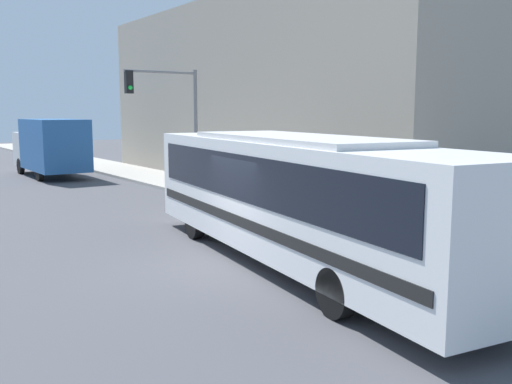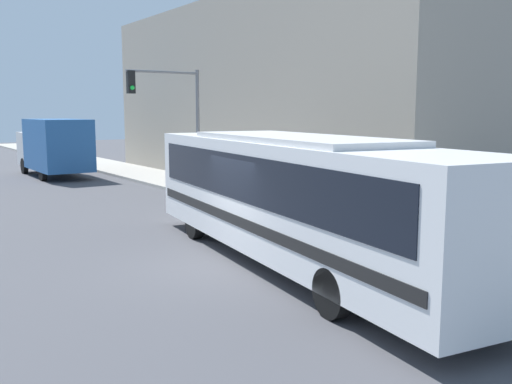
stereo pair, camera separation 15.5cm
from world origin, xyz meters
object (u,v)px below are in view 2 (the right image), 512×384
Objects in this scene: delivery_truck at (54,146)px; pedestrian_near_corner at (280,178)px; fire_hydrant at (264,197)px; traffic_light_pole at (174,108)px; parking_meter at (224,177)px; city_bus at (293,192)px.

delivery_truck is 15.63m from pedestrian_near_corner.
pedestrian_near_corner reaches higher than fire_hydrant.
traffic_light_pole is at bearing -77.62° from delivery_truck.
parking_meter is at bearing 117.82° from pedestrian_near_corner.
parking_meter is (3.70, 9.25, -0.77)m from city_bus.
traffic_light_pole is 2.93× the size of pedestrian_near_corner.
delivery_truck is 1.37× the size of traffic_light_pole.
fire_hydrant is 0.14× the size of traffic_light_pole.
city_bus is 10.00m from parking_meter.
pedestrian_near_corner is at bearing 63.67° from city_bus.
fire_hydrant is at bearing -78.19° from delivery_truck.
parking_meter is at bearing 90.00° from fire_hydrant.
traffic_light_pole is (-0.98, 5.22, 3.22)m from fire_hydrant.
parking_meter is (3.25, -12.77, -0.75)m from delivery_truck.
fire_hydrant is at bearing -90.00° from parking_meter.
fire_hydrant is (3.70, 6.45, -1.25)m from city_bus.
pedestrian_near_corner is (1.17, -2.21, 0.08)m from parking_meter.
city_bus reaches higher than parking_meter.
traffic_light_pole reaches higher than delivery_truck.
delivery_truck is 4.02× the size of pedestrian_near_corner.
parking_meter is at bearing -75.70° from delivery_truck.
fire_hydrant is at bearing -79.33° from traffic_light_pole.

